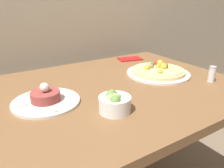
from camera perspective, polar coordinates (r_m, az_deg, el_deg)
name	(u,v)px	position (r m, az deg, el deg)	size (l,w,h in m)	color
dining_table	(107,110)	(0.97, -1.32, -6.86)	(1.17, 0.84, 0.77)	brown
pizza_plate	(158,71)	(1.11, 11.95, 3.30)	(0.31, 0.31, 0.06)	silver
tartare_plate	(46,99)	(0.83, -16.89, -3.79)	(0.24, 0.24, 0.08)	silver
small_bowl	(114,102)	(0.73, 0.62, -4.82)	(0.11, 0.11, 0.07)	white
napkin	(130,59)	(1.36, 4.71, 6.55)	(0.16, 0.12, 0.01)	red
salt_shaker	(212,74)	(1.08, 24.64, 2.36)	(0.03, 0.03, 0.07)	silver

